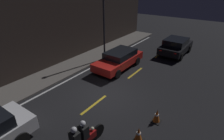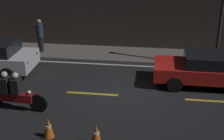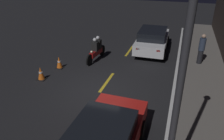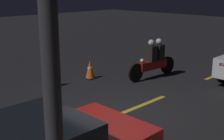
{
  "view_description": "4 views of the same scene",
  "coord_description": "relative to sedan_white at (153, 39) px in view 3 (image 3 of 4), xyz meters",
  "views": [
    {
      "loc": [
        -6.52,
        -5.16,
        5.8
      ],
      "look_at": [
        1.11,
        0.34,
        1.11
      ],
      "focal_mm": 28.0,
      "sensor_mm": 36.0,
      "label": 1
    },
    {
      "loc": [
        1.19,
        -10.54,
        5.4
      ],
      "look_at": [
        -0.24,
        0.04,
        1.01
      ],
      "focal_mm": 50.0,
      "sensor_mm": 36.0,
      "label": 2
    },
    {
      "loc": [
        7.74,
        3.15,
        5.17
      ],
      "look_at": [
        -0.31,
        0.49,
        1.05
      ],
      "focal_mm": 35.0,
      "sensor_mm": 36.0,
      "label": 3
    },
    {
      "loc": [
        5.33,
        5.13,
        3.16
      ],
      "look_at": [
        -0.23,
        -0.42,
        1.07
      ],
      "focal_mm": 50.0,
      "sensor_mm": 36.0,
      "label": 4
    }
  ],
  "objects": [
    {
      "name": "ground_plane",
      "position": [
        5.94,
        -1.39,
        -0.79
      ],
      "size": [
        56.0,
        56.0,
        0.0
      ],
      "primitive_type": "plane",
      "color": "black"
    },
    {
      "name": "raised_curb",
      "position": [
        5.94,
        3.12,
        -0.74
      ],
      "size": [
        28.0,
        2.24,
        0.11
      ],
      "color": "#605B56",
      "rests_on": "ground"
    },
    {
      "name": "lane_dash_a",
      "position": [
        -4.06,
        -1.39,
        -0.79
      ],
      "size": [
        2.0,
        0.14,
        0.01
      ],
      "color": "gold",
      "rests_on": "ground"
    },
    {
      "name": "lane_dash_b",
      "position": [
        0.44,
        -1.39,
        -0.79
      ],
      "size": [
        2.0,
        0.14,
        0.01
      ],
      "color": "gold",
      "rests_on": "ground"
    },
    {
      "name": "lane_dash_c",
      "position": [
        4.94,
        -1.39,
        -0.79
      ],
      "size": [
        2.0,
        0.14,
        0.01
      ],
      "color": "gold",
      "rests_on": "ground"
    },
    {
      "name": "lane_solid_kerb",
      "position": [
        5.94,
        1.75,
        -0.79
      ],
      "size": [
        25.2,
        0.14,
        0.01
      ],
      "color": "silver",
      "rests_on": "ground"
    },
    {
      "name": "sedan_white",
      "position": [
        0.0,
        0.0,
        0.0
      ],
      "size": [
        4.32,
        2.03,
        1.48
      ],
      "rotation": [
        0.0,
        0.0,
        3.17
      ],
      "color": "silver",
      "rests_on": "ground"
    },
    {
      "name": "motorcycle",
      "position": [
        2.49,
        -2.91,
        -0.14
      ],
      "size": [
        2.32,
        0.41,
        1.39
      ],
      "rotation": [
        0.0,
        0.0,
        -0.08
      ],
      "color": "black",
      "rests_on": "ground"
    },
    {
      "name": "traffic_cone_near",
      "position": [
        4.23,
        -4.41,
        -0.47
      ],
      "size": [
        0.41,
        0.41,
        0.66
      ],
      "color": "black",
      "rests_on": "ground"
    },
    {
      "name": "traffic_cone_mid",
      "position": [
        5.69,
        -4.58,
        -0.46
      ],
      "size": [
        0.42,
        0.42,
        0.67
      ],
      "color": "black",
      "rests_on": "ground"
    },
    {
      "name": "pedestrian",
      "position": [
        1.4,
        2.89,
        0.18
      ],
      "size": [
        0.34,
        0.34,
        1.69
      ],
      "color": "black",
      "rests_on": "raised_curb"
    },
    {
      "name": "street_lamp",
      "position": [
        10.02,
        1.85,
        2.44
      ],
      "size": [
        0.28,
        0.28,
        5.76
      ],
      "color": "#333338",
      "rests_on": "ground"
    }
  ]
}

